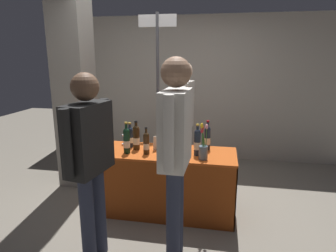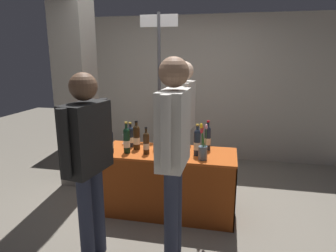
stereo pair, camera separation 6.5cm
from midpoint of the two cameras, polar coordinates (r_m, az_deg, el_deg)
The scene contains 21 objects.
ground_plane at distance 3.59m, azimuth 0.54°, elevation -16.17°, with size 12.00×12.00×0.00m, color gray.
back_partition at distance 5.16m, azimuth 5.05°, elevation 7.31°, with size 5.18×0.12×2.45m, color #9E998E.
concrete_pillar at distance 4.16m, azimuth -17.46°, elevation 12.54°, with size 0.44×0.44×3.50m, color gray.
tasting_table at distance 3.37m, azimuth 0.56°, elevation -8.84°, with size 1.52×0.62×0.73m.
featured_wine_bottle at distance 3.19m, azimuth -3.72°, elevation -3.30°, with size 0.07×0.07×0.31m.
display_bottle_0 at distance 3.27m, azimuth 3.00°, elevation -2.55°, with size 0.08×0.08×0.34m.
display_bottle_1 at distance 3.36m, azimuth -5.64°, elevation -2.14°, with size 0.08×0.08×0.34m.
display_bottle_2 at distance 3.26m, azimuth -10.71°, elevation -3.00°, with size 0.07×0.07×0.33m.
display_bottle_3 at distance 3.15m, azimuth 6.33°, elevation -3.13°, with size 0.07×0.07×0.35m.
display_bottle_4 at distance 3.14m, azimuth 1.45°, elevation -3.45°, with size 0.07×0.07×0.33m.
display_bottle_5 at distance 3.47m, azimuth -6.83°, elevation -2.03°, with size 0.08×0.08×0.30m.
display_bottle_6 at distance 3.36m, azimuth 8.34°, elevation -2.27°, with size 0.07×0.07×0.34m.
display_bottle_7 at distance 3.25m, azimuth -7.54°, elevation -2.72°, with size 0.07×0.07×0.35m.
wine_glass_near_vendor at distance 3.61m, azimuth -7.90°, elevation -2.16°, with size 0.07×0.07×0.12m.
wine_glass_mid at distance 3.39m, azimuth 2.12°, elevation -2.79°, with size 0.08×0.08×0.14m.
flower_vase at distance 3.04m, azimuth 7.44°, elevation -4.22°, with size 0.09×0.09×0.40m.
brochure_stand at distance 3.34m, azimuth -1.14°, elevation -3.28°, with size 0.14×0.01×0.17m, color silver.
vendor_presenter at distance 3.78m, azimuth 3.60°, elevation 2.24°, with size 0.25×0.61×1.72m.
taster_foreground_right at distance 2.52m, azimuth -14.77°, elevation -4.89°, with size 0.28×0.61×1.66m.
taster_foreground_left at distance 2.41m, azimuth 1.86°, elevation -3.19°, with size 0.24×0.63×1.78m.
booth_signpost at distance 4.10m, azimuth -1.27°, elevation 8.42°, with size 0.52×0.04×2.35m.
Camera 2 is at (0.64, -3.05, 1.78)m, focal length 31.08 mm.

